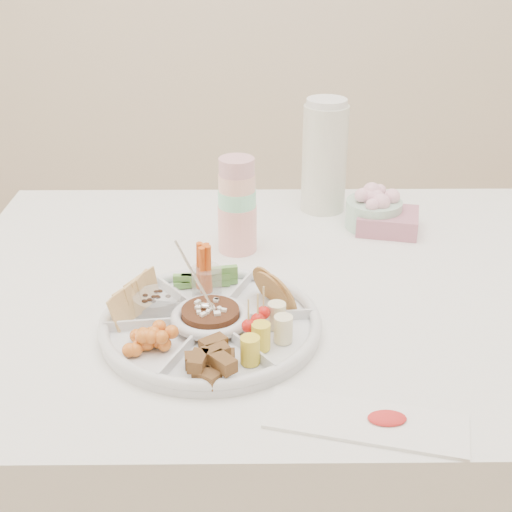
{
  "coord_description": "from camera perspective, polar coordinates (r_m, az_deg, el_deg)",
  "views": [
    {
      "loc": [
        -0.16,
        -1.24,
        1.43
      ],
      "look_at": [
        -0.15,
        -0.08,
        0.86
      ],
      "focal_mm": 50.0,
      "sensor_mm": 36.0,
      "label": 1
    }
  ],
  "objects": [
    {
      "name": "bean_dip",
      "position": [
        1.24,
        -3.66,
        -4.89
      ],
      "size": [
        0.11,
        0.11,
        0.04
      ],
      "primitive_type": "cylinder",
      "rotation": [
        0.0,
        0.0,
        0.11
      ],
      "color": "black",
      "rests_on": "party_tray"
    },
    {
      "name": "napkin_stack",
      "position": [
        1.66,
        10.49,
        2.76
      ],
      "size": [
        0.16,
        0.14,
        0.04
      ],
      "primitive_type": "cube",
      "rotation": [
        0.0,
        0.0,
        -0.22
      ],
      "color": "#B36C80",
      "rests_on": "dining_table"
    },
    {
      "name": "flower_bowl",
      "position": [
        1.66,
        9.41,
        3.85
      ],
      "size": [
        0.15,
        0.15,
        0.1
      ],
      "primitive_type": "cylinder",
      "rotation": [
        0.0,
        0.0,
        0.2
      ],
      "color": "#A0BBAB",
      "rests_on": "dining_table"
    },
    {
      "name": "tortillas",
      "position": [
        1.3,
        1.09,
        -2.58
      ],
      "size": [
        0.12,
        0.12,
        0.06
      ],
      "primitive_type": null,
      "rotation": [
        0.0,
        0.0,
        0.11
      ],
      "color": "#AF7136",
      "rests_on": "party_tray"
    },
    {
      "name": "banana_tomato",
      "position": [
        1.18,
        1.98,
        -4.97
      ],
      "size": [
        0.11,
        0.11,
        0.08
      ],
      "primitive_type": null,
      "rotation": [
        0.0,
        0.0,
        0.11
      ],
      "color": "#FEDE71",
      "rests_on": "party_tray"
    },
    {
      "name": "placemat",
      "position": [
        1.07,
        8.79,
        -12.96
      ],
      "size": [
        0.3,
        0.17,
        0.01
      ],
      "primitive_type": "cube",
      "rotation": [
        0.0,
        0.0,
        -0.26
      ],
      "color": "silver",
      "rests_on": "dining_table"
    },
    {
      "name": "cup_stack",
      "position": [
        1.5,
        -1.53,
        4.46
      ],
      "size": [
        0.1,
        0.1,
        0.23
      ],
      "primitive_type": "cylinder",
      "rotation": [
        0.0,
        0.0,
        0.16
      ],
      "color": "silver",
      "rests_on": "dining_table"
    },
    {
      "name": "pita_raisins",
      "position": [
        1.29,
        -8.87,
        -3.15
      ],
      "size": [
        0.13,
        0.13,
        0.06
      ],
      "primitive_type": null,
      "rotation": [
        0.0,
        0.0,
        0.11
      ],
      "color": "tan",
      "rests_on": "party_tray"
    },
    {
      "name": "thermos",
      "position": [
        1.72,
        5.51,
        8.08
      ],
      "size": [
        0.13,
        0.13,
        0.28
      ],
      "primitive_type": "cylinder",
      "rotation": [
        0.0,
        0.0,
        -0.32
      ],
      "color": "beige",
      "rests_on": "dining_table"
    },
    {
      "name": "carrot_cucumber",
      "position": [
        1.34,
        -4.07,
        -0.78
      ],
      "size": [
        0.12,
        0.12,
        0.1
      ],
      "primitive_type": null,
      "rotation": [
        0.0,
        0.0,
        0.11
      ],
      "color": "#D55315",
      "rests_on": "party_tray"
    },
    {
      "name": "cherries",
      "position": [
        1.18,
        -8.94,
        -6.57
      ],
      "size": [
        0.12,
        0.12,
        0.04
      ],
      "primitive_type": null,
      "rotation": [
        0.0,
        0.0,
        0.11
      ],
      "color": "orange",
      "rests_on": "party_tray"
    },
    {
      "name": "granola_chunks",
      "position": [
        1.13,
        -3.23,
        -8.04
      ],
      "size": [
        0.12,
        0.12,
        0.05
      ],
      "primitive_type": null,
      "rotation": [
        0.0,
        0.0,
        0.11
      ],
      "color": "brown",
      "rests_on": "party_tray"
    },
    {
      "name": "party_tray",
      "position": [
        1.25,
        -3.65,
        -5.19
      ],
      "size": [
        0.42,
        0.42,
        0.04
      ],
      "primitive_type": "cylinder",
      "rotation": [
        0.0,
        0.0,
        0.11
      ],
      "color": "silver",
      "rests_on": "dining_table"
    },
    {
      "name": "dining_table",
      "position": [
        1.63,
        5.25,
        -13.84
      ],
      "size": [
        1.52,
        1.02,
        0.76
      ],
      "primitive_type": "cube",
      "color": "white",
      "rests_on": "floor"
    }
  ]
}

